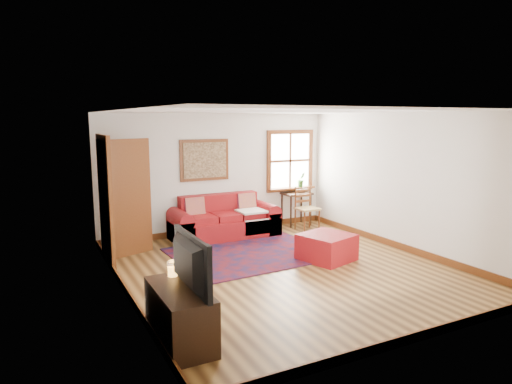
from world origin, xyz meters
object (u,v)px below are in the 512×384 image
red_ottoman (327,247)px  side_table (296,198)px  ladder_back_chair (306,207)px  red_leather_sofa (224,223)px  media_cabinet (180,315)px

red_ottoman → side_table: side_table is taller
ladder_back_chair → red_leather_sofa: bearing=171.8°
red_leather_sofa → ladder_back_chair: (1.82, -0.26, 0.23)m
red_leather_sofa → media_cabinet: size_ratio=1.98×
side_table → media_cabinet: 5.76m
ladder_back_chair → side_table: bearing=84.0°
red_ottoman → ladder_back_chair: size_ratio=0.83×
red_leather_sofa → media_cabinet: 4.46m
red_ottoman → media_cabinet: size_ratio=0.71×
side_table → ladder_back_chair: bearing=-96.0°
ladder_back_chair → red_ottoman: bearing=-113.9°
red_leather_sofa → side_table: bearing=6.1°
red_ottoman → ladder_back_chair: ladder_back_chair is taller
side_table → media_cabinet: side_table is taller
red_ottoman → side_table: 2.64m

